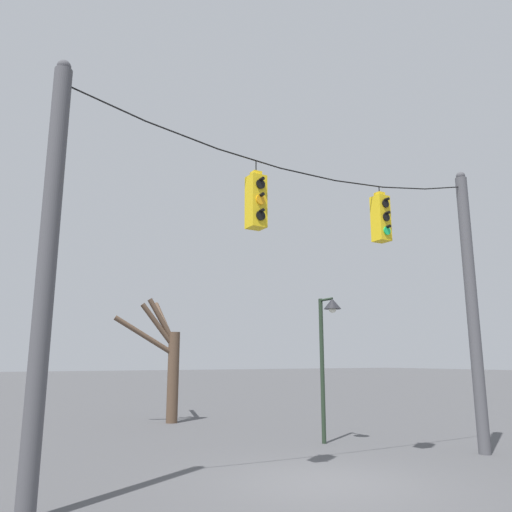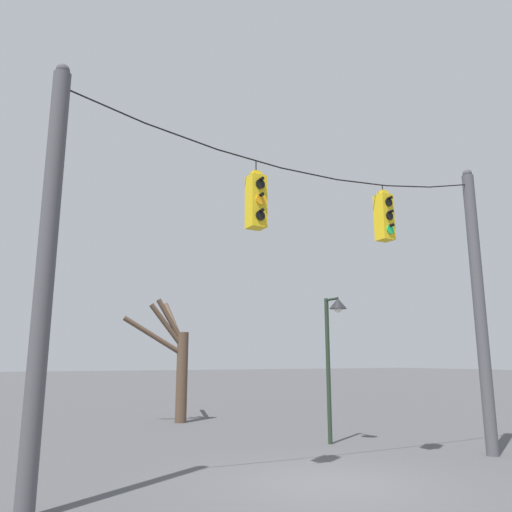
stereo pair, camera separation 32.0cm
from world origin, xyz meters
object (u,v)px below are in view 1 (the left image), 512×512
(utility_pole_left, at_px, (46,270))
(street_lamp, at_px, (328,331))
(traffic_light_near_left_pole, at_px, (381,218))
(bare_tree, at_px, (167,358))
(utility_pole_right, at_px, (472,306))
(traffic_light_near_right_pole, at_px, (256,201))

(utility_pole_left, relative_size, street_lamp, 1.82)
(traffic_light_near_left_pole, distance_m, bare_tree, 10.55)
(street_lamp, bearing_deg, utility_pole_right, -50.78)
(traffic_light_near_left_pole, bearing_deg, street_lamp, 77.23)
(traffic_light_near_left_pole, height_order, bare_tree, traffic_light_near_left_pole)
(utility_pole_left, height_order, street_lamp, utility_pole_left)
(utility_pole_left, height_order, traffic_light_near_left_pole, utility_pole_left)
(bare_tree, bearing_deg, utility_pole_left, -120.03)
(utility_pole_right, bearing_deg, bare_tree, 114.80)
(bare_tree, bearing_deg, traffic_light_near_left_pole, -81.35)
(street_lamp, relative_size, bare_tree, 0.86)
(utility_pole_left, xyz_separation_m, bare_tree, (5.74, 9.94, -1.30))
(traffic_light_near_right_pole, bearing_deg, traffic_light_near_left_pole, 0.00)
(street_lamp, xyz_separation_m, bare_tree, (-2.18, 6.98, -0.73))
(traffic_light_near_right_pole, height_order, street_lamp, traffic_light_near_right_pole)
(utility_pole_left, bearing_deg, bare_tree, 59.97)
(utility_pole_right, height_order, traffic_light_near_left_pole, utility_pole_right)
(utility_pole_right, xyz_separation_m, bare_tree, (-4.59, 9.94, -1.30))
(traffic_light_near_left_pole, distance_m, street_lamp, 3.92)
(traffic_light_near_left_pole, bearing_deg, bare_tree, 98.65)
(utility_pole_left, height_order, utility_pole_right, same)
(traffic_light_near_right_pole, xyz_separation_m, bare_tree, (1.91, 9.94, -3.07))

